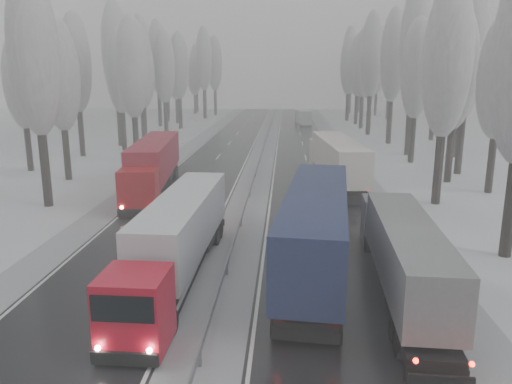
# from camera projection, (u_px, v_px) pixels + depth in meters

# --- Properties ---
(carriageway_right) EXTENTS (7.50, 200.00, 0.03)m
(carriageway_right) POSITION_uv_depth(u_px,v_px,m) (313.00, 193.00, 42.10)
(carriageway_right) COLOR black
(carriageway_right) RESTS_ON ground
(carriageway_left) EXTENTS (7.50, 200.00, 0.03)m
(carriageway_left) POSITION_uv_depth(u_px,v_px,m) (190.00, 191.00, 42.71)
(carriageway_left) COLOR black
(carriageway_left) RESTS_ON ground
(median_slush) EXTENTS (3.00, 200.00, 0.04)m
(median_slush) POSITION_uv_depth(u_px,v_px,m) (252.00, 192.00, 42.40)
(median_slush) COLOR #A5A7AD
(median_slush) RESTS_ON ground
(shoulder_right) EXTENTS (2.40, 200.00, 0.04)m
(shoulder_right) POSITION_uv_depth(u_px,v_px,m) (373.00, 193.00, 41.81)
(shoulder_right) COLOR #A5A7AD
(shoulder_right) RESTS_ON ground
(shoulder_left) EXTENTS (2.40, 200.00, 0.04)m
(shoulder_left) POSITION_uv_depth(u_px,v_px,m) (134.00, 190.00, 42.99)
(shoulder_left) COLOR #A5A7AD
(shoulder_left) RESTS_ON ground
(median_guardrail) EXTENTS (0.12, 200.00, 0.76)m
(median_guardrail) POSITION_uv_depth(u_px,v_px,m) (251.00, 185.00, 42.25)
(median_guardrail) COLOR slate
(median_guardrail) RESTS_ON ground
(tree_18) EXTENTS (3.60, 3.60, 16.58)m
(tree_18) POSITION_uv_depth(u_px,v_px,m) (447.00, 61.00, 36.19)
(tree_18) COLOR black
(tree_18) RESTS_ON ground
(tree_19) EXTENTS (3.60, 3.60, 14.57)m
(tree_19) POSITION_uv_depth(u_px,v_px,m) (500.00, 79.00, 40.06)
(tree_19) COLOR black
(tree_19) RESTS_ON ground
(tree_20) EXTENTS (3.60, 3.60, 15.71)m
(tree_20) POSITION_uv_depth(u_px,v_px,m) (457.00, 70.00, 44.02)
(tree_20) COLOR black
(tree_20) RESTS_ON ground
(tree_21) EXTENTS (3.60, 3.60, 18.62)m
(tree_21) POSITION_uv_depth(u_px,v_px,m) (469.00, 50.00, 47.34)
(tree_21) COLOR black
(tree_21) RESTS_ON ground
(tree_22) EXTENTS (3.60, 3.60, 15.86)m
(tree_22) POSITION_uv_depth(u_px,v_px,m) (417.00, 69.00, 54.18)
(tree_22) COLOR black
(tree_22) RESTS_ON ground
(tree_23) EXTENTS (3.60, 3.60, 13.55)m
(tree_23) POSITION_uv_depth(u_px,v_px,m) (462.00, 83.00, 58.04)
(tree_23) COLOR black
(tree_23) RESTS_ON ground
(tree_24) EXTENTS (3.60, 3.60, 20.49)m
(tree_24) POSITION_uv_depth(u_px,v_px,m) (415.00, 44.00, 58.71)
(tree_24) COLOR black
(tree_24) RESTS_ON ground
(tree_25) EXTENTS (3.60, 3.60, 19.44)m
(tree_25) POSITION_uv_depth(u_px,v_px,m) (463.00, 51.00, 62.34)
(tree_25) COLOR black
(tree_25) RESTS_ON ground
(tree_26) EXTENTS (3.60, 3.60, 18.78)m
(tree_26) POSITION_uv_depth(u_px,v_px,m) (393.00, 56.00, 68.93)
(tree_26) COLOR black
(tree_26) RESTS_ON ground
(tree_27) EXTENTS (3.60, 3.60, 17.62)m
(tree_27) POSITION_uv_depth(u_px,v_px,m) (437.00, 62.00, 72.57)
(tree_27) COLOR black
(tree_27) RESTS_ON ground
(tree_28) EXTENTS (3.60, 3.60, 19.62)m
(tree_28) POSITION_uv_depth(u_px,v_px,m) (372.00, 55.00, 79.25)
(tree_28) COLOR black
(tree_28) RESTS_ON ground
(tree_29) EXTENTS (3.60, 3.60, 18.11)m
(tree_29) POSITION_uv_depth(u_px,v_px,m) (412.00, 62.00, 82.93)
(tree_29) COLOR black
(tree_29) RESTS_ON ground
(tree_30) EXTENTS (3.60, 3.60, 17.86)m
(tree_30) POSITION_uv_depth(u_px,v_px,m) (364.00, 63.00, 88.96)
(tree_30) COLOR black
(tree_30) RESTS_ON ground
(tree_31) EXTENTS (3.60, 3.60, 18.58)m
(tree_31) POSITION_uv_depth(u_px,v_px,m) (393.00, 61.00, 92.40)
(tree_31) COLOR black
(tree_31) RESTS_ON ground
(tree_32) EXTENTS (3.60, 3.60, 17.33)m
(tree_32) POSITION_uv_depth(u_px,v_px,m) (358.00, 66.00, 96.33)
(tree_32) COLOR black
(tree_32) RESTS_ON ground
(tree_33) EXTENTS (3.60, 3.60, 14.33)m
(tree_33) POSITION_uv_depth(u_px,v_px,m) (371.00, 76.00, 100.47)
(tree_33) COLOR black
(tree_33) RESTS_ON ground
(tree_34) EXTENTS (3.60, 3.60, 17.63)m
(tree_34) POSITION_uv_depth(u_px,v_px,m) (349.00, 65.00, 103.23)
(tree_34) COLOR black
(tree_34) RESTS_ON ground
(tree_35) EXTENTS (3.60, 3.60, 18.25)m
(tree_35) POSITION_uv_depth(u_px,v_px,m) (390.00, 64.00, 106.49)
(tree_35) COLOR black
(tree_35) RESTS_ON ground
(tree_36) EXTENTS (3.60, 3.60, 20.23)m
(tree_36) POSITION_uv_depth(u_px,v_px,m) (350.00, 59.00, 112.33)
(tree_36) COLOR black
(tree_36) RESTS_ON ground
(tree_37) EXTENTS (3.60, 3.60, 16.37)m
(tree_37) POSITION_uv_depth(u_px,v_px,m) (377.00, 70.00, 116.38)
(tree_37) COLOR black
(tree_37) RESTS_ON ground
(tree_38) EXTENTS (3.60, 3.60, 17.97)m
(tree_38) POSITION_uv_depth(u_px,v_px,m) (351.00, 66.00, 122.82)
(tree_38) COLOR black
(tree_38) RESTS_ON ground
(tree_39) EXTENTS (3.60, 3.60, 16.19)m
(tree_39) POSITION_uv_depth(u_px,v_px,m) (360.00, 71.00, 126.81)
(tree_39) COLOR black
(tree_39) RESTS_ON ground
(tree_58) EXTENTS (3.60, 3.60, 17.21)m
(tree_58) POSITION_uv_depth(u_px,v_px,m) (34.00, 55.00, 35.42)
(tree_58) COLOR black
(tree_58) RESTS_ON ground
(tree_60) EXTENTS (3.60, 3.60, 14.84)m
(tree_60) POSITION_uv_depth(u_px,v_px,m) (60.00, 76.00, 45.28)
(tree_60) COLOR black
(tree_60) RESTS_ON ground
(tree_61) EXTENTS (3.60, 3.60, 13.95)m
(tree_61) POSITION_uv_depth(u_px,v_px,m) (22.00, 82.00, 49.63)
(tree_61) COLOR black
(tree_61) RESTS_ON ground
(tree_62) EXTENTS (3.60, 3.60, 16.04)m
(tree_62) POSITION_uv_depth(u_px,v_px,m) (132.00, 68.00, 54.13)
(tree_62) COLOR black
(tree_62) RESTS_ON ground
(tree_63) EXTENTS (3.60, 3.60, 16.88)m
(tree_63) POSITION_uv_depth(u_px,v_px,m) (76.00, 64.00, 58.35)
(tree_63) COLOR black
(tree_63) RESTS_ON ground
(tree_64) EXTENTS (3.60, 3.60, 15.42)m
(tree_64) POSITION_uv_depth(u_px,v_px,m) (120.00, 72.00, 63.20)
(tree_64) COLOR black
(tree_64) RESTS_ON ground
(tree_65) EXTENTS (3.60, 3.60, 19.48)m
(tree_65) POSITION_uv_depth(u_px,v_px,m) (115.00, 52.00, 66.59)
(tree_65) COLOR black
(tree_65) RESTS_ON ground
(tree_66) EXTENTS (3.60, 3.60, 15.23)m
(tree_66) POSITION_uv_depth(u_px,v_px,m) (142.00, 73.00, 72.57)
(tree_66) COLOR black
(tree_66) RESTS_ON ground
(tree_67) EXTENTS (3.60, 3.60, 17.09)m
(tree_67) POSITION_uv_depth(u_px,v_px,m) (140.00, 65.00, 76.26)
(tree_67) COLOR black
(tree_67) RESTS_ON ground
(tree_68) EXTENTS (3.60, 3.60, 16.65)m
(tree_68) POSITION_uv_depth(u_px,v_px,m) (164.00, 67.00, 78.84)
(tree_68) COLOR black
(tree_68) RESTS_ON ground
(tree_69) EXTENTS (3.60, 3.60, 19.35)m
(tree_69) POSITION_uv_depth(u_px,v_px,m) (140.00, 57.00, 82.60)
(tree_69) COLOR black
(tree_69) RESTS_ON ground
(tree_70) EXTENTS (3.60, 3.60, 17.09)m
(tree_70) POSITION_uv_depth(u_px,v_px,m) (179.00, 66.00, 88.54)
(tree_70) COLOR black
(tree_70) RESTS_ON ground
(tree_71) EXTENTS (3.60, 3.60, 19.61)m
(tree_71) POSITION_uv_depth(u_px,v_px,m) (158.00, 58.00, 92.33)
(tree_71) COLOR black
(tree_71) RESTS_ON ground
(tree_72) EXTENTS (3.60, 3.60, 15.11)m
(tree_72) POSITION_uv_depth(u_px,v_px,m) (176.00, 74.00, 98.06)
(tree_72) COLOR black
(tree_72) RESTS_ON ground
(tree_73) EXTENTS (3.60, 3.60, 17.22)m
(tree_73) POSITION_uv_depth(u_px,v_px,m) (166.00, 67.00, 101.80)
(tree_73) COLOR black
(tree_73) RESTS_ON ground
(tree_74) EXTENTS (3.60, 3.60, 19.68)m
(tree_74) POSITION_uv_depth(u_px,v_px,m) (204.00, 60.00, 107.64)
(tree_74) COLOR black
(tree_74) RESTS_ON ground
(tree_75) EXTENTS (3.60, 3.60, 18.60)m
(tree_75) POSITION_uv_depth(u_px,v_px,m) (167.00, 63.00, 112.21)
(tree_75) COLOR black
(tree_75) RESTS_ON ground
(tree_76) EXTENTS (3.60, 3.60, 18.55)m
(tree_76) POSITION_uv_depth(u_px,v_px,m) (215.00, 64.00, 116.86)
(tree_76) COLOR black
(tree_76) RESTS_ON ground
(tree_77) EXTENTS (3.60, 3.60, 14.32)m
(tree_77) POSITION_uv_depth(u_px,v_px,m) (194.00, 76.00, 121.70)
(tree_77) COLOR black
(tree_77) RESTS_ON ground
(tree_78) EXTENTS (3.60, 3.60, 19.55)m
(tree_78) POSITION_uv_depth(u_px,v_px,m) (204.00, 62.00, 123.32)
(tree_78) COLOR black
(tree_78) RESTS_ON ground
(tree_79) EXTENTS (3.60, 3.60, 17.07)m
(tree_79) POSITION_uv_depth(u_px,v_px,m) (196.00, 68.00, 127.73)
(tree_79) COLOR black
(tree_79) RESTS_ON ground
(truck_grey_tarp) EXTENTS (2.94, 14.20, 3.62)m
(truck_grey_tarp) POSITION_uv_depth(u_px,v_px,m) (402.00, 249.00, 22.59)
(truck_grey_tarp) COLOR #55555A
(truck_grey_tarp) RESTS_ON ground
(truck_blue_box) EXTENTS (4.52, 17.49, 4.45)m
(truck_blue_box) POSITION_uv_depth(u_px,v_px,m) (317.00, 222.00, 24.94)
(truck_blue_box) COLOR #1C1C47
(truck_blue_box) RESTS_ON ground
(truck_cream_box) EXTENTS (4.13, 16.73, 4.26)m
(truck_cream_box) POSITION_uv_depth(u_px,v_px,m) (336.00, 158.00, 44.25)
(truck_cream_box) COLOR beige
(truck_cream_box) RESTS_ON ground
(box_truck_distant) EXTENTS (3.19, 7.71, 2.80)m
(box_truck_distant) POSITION_uv_depth(u_px,v_px,m) (303.00, 117.00, 97.76)
(box_truck_distant) COLOR silver
(box_truck_distant) RESTS_ON ground
(truck_red_white) EXTENTS (2.78, 15.11, 3.86)m
(truck_red_white) POSITION_uv_depth(u_px,v_px,m) (179.00, 234.00, 24.26)
(truck_red_white) COLOR #B40A1E
(truck_red_white) RESTS_ON ground
(truck_red_red) EXTENTS (4.41, 16.94, 4.31)m
(truck_red_red) POSITION_uv_depth(u_px,v_px,m) (153.00, 163.00, 41.71)
(truck_red_red) COLOR #9F090D
(truck_red_red) RESTS_ON ground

